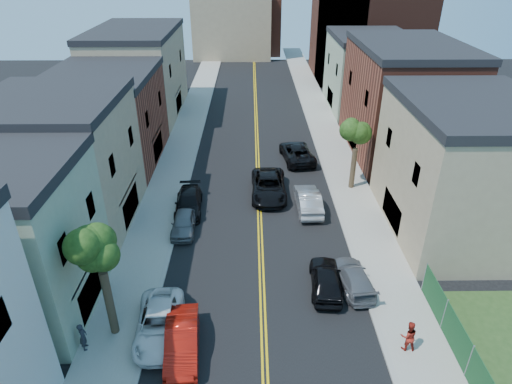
{
  "coord_description": "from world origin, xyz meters",
  "views": [
    {
      "loc": [
        -0.61,
        -2.96,
        17.96
      ],
      "look_at": [
        -0.27,
        25.83,
        2.0
      ],
      "focal_mm": 30.85,
      "sensor_mm": 36.0,
      "label": 1
    }
  ],
  "objects_px": {
    "black_car_left": "(189,202)",
    "grey_car_right": "(353,278)",
    "red_sedan": "(182,340)",
    "dark_car_right_far": "(297,152)",
    "pedestrian_left": "(83,337)",
    "pedestrian_right": "(408,336)",
    "grey_car_left": "(184,222)",
    "black_car_right": "(326,279)",
    "black_suv_lane": "(269,186)",
    "white_pickup": "(159,323)",
    "silver_car_right": "(308,200)"
  },
  "relations": [
    {
      "from": "silver_car_right",
      "to": "pedestrian_right",
      "type": "relative_size",
      "value": 2.86
    },
    {
      "from": "grey_car_left",
      "to": "black_car_left",
      "type": "bearing_deg",
      "value": 89.56
    },
    {
      "from": "red_sedan",
      "to": "black_car_right",
      "type": "xyz_separation_m",
      "value": [
        7.94,
        4.61,
        -0.0
      ]
    },
    {
      "from": "pedestrian_left",
      "to": "black_car_right",
      "type": "bearing_deg",
      "value": -85.42
    },
    {
      "from": "silver_car_right",
      "to": "grey_car_left",
      "type": "bearing_deg",
      "value": 15.24
    },
    {
      "from": "black_suv_lane",
      "to": "pedestrian_left",
      "type": "xyz_separation_m",
      "value": [
        -9.91,
        -16.03,
        0.11
      ]
    },
    {
      "from": "black_suv_lane",
      "to": "pedestrian_right",
      "type": "relative_size",
      "value": 3.49
    },
    {
      "from": "black_suv_lane",
      "to": "pedestrian_left",
      "type": "height_order",
      "value": "pedestrian_left"
    },
    {
      "from": "red_sedan",
      "to": "black_suv_lane",
      "type": "xyz_separation_m",
      "value": [
        4.95,
        16.16,
        0.08
      ]
    },
    {
      "from": "dark_car_right_far",
      "to": "pedestrian_right",
      "type": "height_order",
      "value": "pedestrian_right"
    },
    {
      "from": "dark_car_right_far",
      "to": "pedestrian_right",
      "type": "xyz_separation_m",
      "value": [
        3.4,
        -23.17,
        0.21
      ]
    },
    {
      "from": "pedestrian_left",
      "to": "pedestrian_right",
      "type": "distance_m",
      "value": 16.3
    },
    {
      "from": "white_pickup",
      "to": "pedestrian_left",
      "type": "bearing_deg",
      "value": -167.96
    },
    {
      "from": "red_sedan",
      "to": "dark_car_right_far",
      "type": "distance_m",
      "value": 24.41
    },
    {
      "from": "black_car_left",
      "to": "black_suv_lane",
      "type": "distance_m",
      "value": 6.74
    },
    {
      "from": "grey_car_right",
      "to": "pedestrian_right",
      "type": "distance_m",
      "value": 5.22
    },
    {
      "from": "pedestrian_right",
      "to": "white_pickup",
      "type": "bearing_deg",
      "value": -4.33
    },
    {
      "from": "grey_car_right",
      "to": "red_sedan",
      "type": "bearing_deg",
      "value": 20.0
    },
    {
      "from": "black_car_left",
      "to": "red_sedan",
      "type": "bearing_deg",
      "value": -87.32
    },
    {
      "from": "pedestrian_right",
      "to": "black_suv_lane",
      "type": "bearing_deg",
      "value": -67.05
    },
    {
      "from": "grey_car_right",
      "to": "pedestrian_left",
      "type": "xyz_separation_m",
      "value": [
        -14.6,
        -4.71,
        0.31
      ]
    },
    {
      "from": "white_pickup",
      "to": "black_car_left",
      "type": "xyz_separation_m",
      "value": [
        0.0,
        12.59,
        -0.0
      ]
    },
    {
      "from": "black_suv_lane",
      "to": "grey_car_left",
      "type": "bearing_deg",
      "value": -140.63
    },
    {
      "from": "red_sedan",
      "to": "black_car_left",
      "type": "xyz_separation_m",
      "value": [
        -1.36,
        13.8,
        -0.05
      ]
    },
    {
      "from": "pedestrian_right",
      "to": "silver_car_right",
      "type": "bearing_deg",
      "value": -74.83
    },
    {
      "from": "black_car_left",
      "to": "dark_car_right_far",
      "type": "distance_m",
      "value": 13.14
    },
    {
      "from": "grey_car_left",
      "to": "silver_car_right",
      "type": "distance_m",
      "value": 9.73
    },
    {
      "from": "grey_car_left",
      "to": "white_pickup",
      "type": "bearing_deg",
      "value": -90.44
    },
    {
      "from": "silver_car_right",
      "to": "grey_car_right",
      "type": "bearing_deg",
      "value": 98.76
    },
    {
      "from": "black_car_right",
      "to": "red_sedan",
      "type": "bearing_deg",
      "value": 34.17
    },
    {
      "from": "grey_car_left",
      "to": "pedestrian_left",
      "type": "xyz_separation_m",
      "value": [
        -3.6,
        -10.87,
        0.26
      ]
    },
    {
      "from": "grey_car_right",
      "to": "black_car_right",
      "type": "height_order",
      "value": "black_car_right"
    },
    {
      "from": "black_car_left",
      "to": "grey_car_right",
      "type": "bearing_deg",
      "value": -42.12
    },
    {
      "from": "grey_car_right",
      "to": "dark_car_right_far",
      "type": "height_order",
      "value": "dark_car_right_far"
    },
    {
      "from": "red_sedan",
      "to": "pedestrian_left",
      "type": "bearing_deg",
      "value": 173.18
    },
    {
      "from": "black_car_left",
      "to": "grey_car_right",
      "type": "height_order",
      "value": "black_car_left"
    },
    {
      "from": "grey_car_left",
      "to": "black_suv_lane",
      "type": "height_order",
      "value": "black_suv_lane"
    },
    {
      "from": "white_pickup",
      "to": "dark_car_right_far",
      "type": "bearing_deg",
      "value": 62.4
    },
    {
      "from": "silver_car_right",
      "to": "black_suv_lane",
      "type": "height_order",
      "value": "black_suv_lane"
    },
    {
      "from": "red_sedan",
      "to": "black_car_right",
      "type": "relative_size",
      "value": 1.04
    },
    {
      "from": "black_car_left",
      "to": "black_suv_lane",
      "type": "height_order",
      "value": "black_suv_lane"
    },
    {
      "from": "red_sedan",
      "to": "white_pickup",
      "type": "bearing_deg",
      "value": 133.15
    },
    {
      "from": "dark_car_right_far",
      "to": "red_sedan",
      "type": "bearing_deg",
      "value": 63.28
    },
    {
      "from": "grey_car_right",
      "to": "black_suv_lane",
      "type": "distance_m",
      "value": 12.25
    },
    {
      "from": "black_car_right",
      "to": "black_suv_lane",
      "type": "distance_m",
      "value": 11.93
    },
    {
      "from": "white_pickup",
      "to": "grey_car_left",
      "type": "distance_m",
      "value": 9.8
    },
    {
      "from": "silver_car_right",
      "to": "pedestrian_right",
      "type": "height_order",
      "value": "pedestrian_right"
    },
    {
      "from": "silver_car_right",
      "to": "dark_car_right_far",
      "type": "bearing_deg",
      "value": -91.9
    },
    {
      "from": "grey_car_left",
      "to": "black_car_left",
      "type": "distance_m",
      "value": 2.8
    },
    {
      "from": "black_car_right",
      "to": "black_car_left",
      "type": "bearing_deg",
      "value": -40.63
    }
  ]
}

